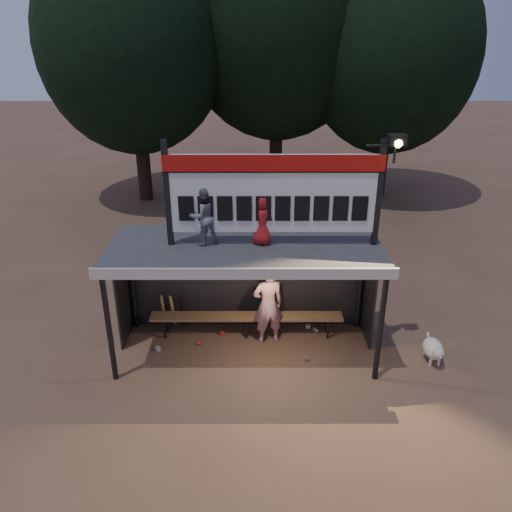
{
  "coord_description": "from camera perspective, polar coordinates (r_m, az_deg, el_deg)",
  "views": [
    {
      "loc": [
        0.19,
        -8.4,
        5.86
      ],
      "look_at": [
        0.2,
        0.4,
        1.9
      ],
      "focal_mm": 35.0,
      "sensor_mm": 36.0,
      "label": 1
    }
  ],
  "objects": [
    {
      "name": "tree_left",
      "position": [
        18.87,
        -13.97,
        22.53
      ],
      "size": [
        6.46,
        6.46,
        9.27
      ],
      "color": "black",
      "rests_on": "ground"
    },
    {
      "name": "litter",
      "position": [
        10.48,
        -0.51,
        -9.5
      ],
      "size": [
        3.38,
        1.27,
        0.08
      ],
      "color": "#A7251C",
      "rests_on": "ground"
    },
    {
      "name": "bats",
      "position": [
        10.84,
        -9.49,
        -6.19
      ],
      "size": [
        0.48,
        0.33,
        0.84
      ],
      "color": "olive",
      "rests_on": "ground"
    },
    {
      "name": "dog",
      "position": [
        10.35,
        19.64,
        -10.0
      ],
      "size": [
        0.36,
        0.81,
        0.49
      ],
      "color": "white",
      "rests_on": "ground"
    },
    {
      "name": "player",
      "position": [
        10.05,
        1.37,
        -5.58
      ],
      "size": [
        0.72,
        0.57,
        1.73
      ],
      "primitive_type": "imported",
      "rotation": [
        0.0,
        0.0,
        3.41
      ],
      "color": "silver",
      "rests_on": "ground"
    },
    {
      "name": "ground",
      "position": [
        10.24,
        -1.14,
        -10.67
      ],
      "size": [
        80.0,
        80.0,
        0.0
      ],
      "primitive_type": "plane",
      "color": "brown",
      "rests_on": "ground"
    },
    {
      "name": "tree_mid",
      "position": [
        19.92,
        2.51,
        25.08
      ],
      "size": [
        7.22,
        7.22,
        10.36
      ],
      "color": "black",
      "rests_on": "ground"
    },
    {
      "name": "dugout_shelter",
      "position": [
        9.53,
        -1.2,
        -0.68
      ],
      "size": [
        5.1,
        2.08,
        2.32
      ],
      "color": "#38383B",
      "rests_on": "ground"
    },
    {
      "name": "child_b",
      "position": [
        8.96,
        0.71,
        4.15
      ],
      "size": [
        0.51,
        0.4,
        0.93
      ],
      "primitive_type": "imported",
      "rotation": [
        0.0,
        0.0,
        2.88
      ],
      "color": "#AF1A1C",
      "rests_on": "dugout_shelter"
    },
    {
      "name": "tree_right",
      "position": [
        19.51,
        15.3,
        21.47
      ],
      "size": [
        6.08,
        6.08,
        8.72
      ],
      "color": "#302215",
      "rests_on": "ground"
    },
    {
      "name": "bench",
      "position": [
        10.47,
        -1.1,
        -7.0
      ],
      "size": [
        4.0,
        0.35,
        0.48
      ],
      "color": "brown",
      "rests_on": "ground"
    },
    {
      "name": "scoreboard_assembly",
      "position": [
        8.77,
        2.36,
        7.41
      ],
      "size": [
        4.1,
        0.27,
        1.99
      ],
      "color": "black",
      "rests_on": "dugout_shelter"
    },
    {
      "name": "child_a",
      "position": [
        8.98,
        -6.04,
        4.58
      ],
      "size": [
        0.66,
        0.62,
        1.08
      ],
      "primitive_type": "imported",
      "rotation": [
        0.0,
        0.0,
        3.68
      ],
      "color": "gray",
      "rests_on": "dugout_shelter"
    }
  ]
}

